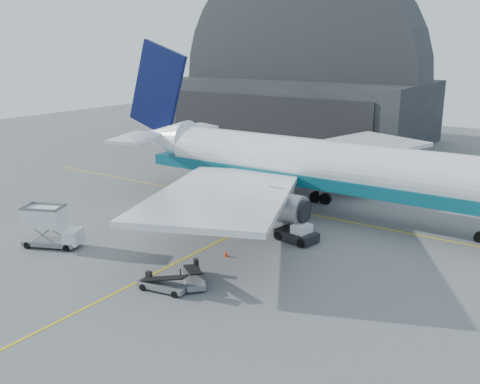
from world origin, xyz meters
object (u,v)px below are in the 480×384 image
Objects in this scene: pushback_tug at (297,234)px; belt_loader_b at (193,276)px; airliner at (308,164)px; belt_loader_a at (162,285)px; catering_truck at (50,227)px.

belt_loader_b is (-2.57, -13.19, -0.15)m from pushback_tug.
belt_loader_a is (0.44, -25.46, -4.99)m from airliner.
airliner is 12.81× the size of belt_loader_a.
pushback_tug is 1.03× the size of belt_loader_b.
pushback_tug is (18.90, 14.57, -1.23)m from catering_truck.
catering_truck is at bearing -132.34° from belt_loader_b.
catering_truck is 1.34× the size of pushback_tug.
airliner reaches higher than pushback_tug.
airliner is at bearing 34.41° from catering_truck.
airliner is 9.43× the size of catering_truck.
belt_loader_b is at bearing -86.37° from airliner.
belt_loader_b is (1.02, 2.53, 0.06)m from belt_loader_a.
catering_truck reaches higher than pushback_tug.
pushback_tug is 13.44m from belt_loader_b.
airliner reaches higher than belt_loader_a.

